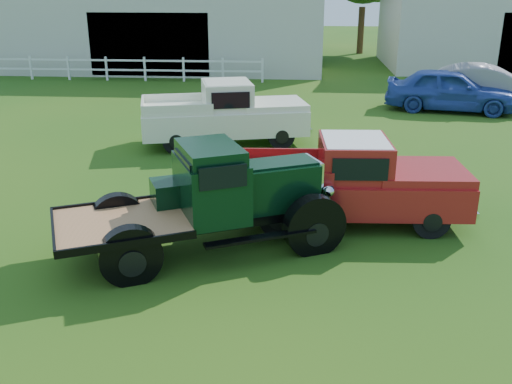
# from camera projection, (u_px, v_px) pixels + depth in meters

# --- Properties ---
(ground) EXTENTS (120.00, 120.00, 0.00)m
(ground) POSITION_uv_depth(u_px,v_px,m) (239.00, 272.00, 9.95)
(ground) COLOR #184B10
(shed_left) EXTENTS (18.80, 10.20, 5.60)m
(shed_left) POSITION_uv_depth(u_px,v_px,m) (169.00, 17.00, 33.82)
(shed_left) COLOR #B3AE99
(shed_left) RESTS_ON ground
(fence_rail) EXTENTS (14.20, 0.16, 1.20)m
(fence_rail) POSITION_uv_depth(u_px,v_px,m) (126.00, 69.00, 29.05)
(fence_rail) COLOR white
(fence_rail) RESTS_ON ground
(vintage_flatbed) EXTENTS (5.50, 3.99, 2.03)m
(vintage_flatbed) POSITION_uv_depth(u_px,v_px,m) (206.00, 199.00, 10.45)
(vintage_flatbed) COLOR black
(vintage_flatbed) RESTS_ON ground
(red_pickup) EXTENTS (5.04, 2.16, 1.81)m
(red_pickup) POSITION_uv_depth(u_px,v_px,m) (348.00, 180.00, 11.77)
(red_pickup) COLOR maroon
(red_pickup) RESTS_ON ground
(white_pickup) EXTENTS (5.52, 3.23, 1.90)m
(white_pickup) POSITION_uv_depth(u_px,v_px,m) (224.00, 114.00, 17.49)
(white_pickup) COLOR white
(white_pickup) RESTS_ON ground
(misc_car_blue) EXTENTS (5.15, 2.91, 1.65)m
(misc_car_blue) POSITION_uv_depth(u_px,v_px,m) (450.00, 90.00, 22.12)
(misc_car_blue) COLOR #27439B
(misc_car_blue) RESTS_ON ground
(misc_car_grey) EXTENTS (5.39, 2.76, 1.69)m
(misc_car_grey) POSITION_uv_depth(u_px,v_px,m) (487.00, 87.00, 22.55)
(misc_car_grey) COLOR slate
(misc_car_grey) RESTS_ON ground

